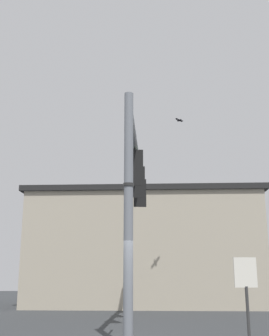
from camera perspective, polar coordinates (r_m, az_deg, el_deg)
name	(u,v)px	position (r m, az deg, el deg)	size (l,w,h in m)	color
signal_pole	(128,212)	(10.69, -0.82, -5.94)	(0.24, 0.24, 6.42)	slate
mast_arm	(136,154)	(15.34, 0.20, 1.90)	(0.21, 0.21, 8.32)	slate
traffic_light_nearest_pole	(135,169)	(14.14, 0.00, -0.08)	(0.54, 0.49, 1.31)	black
traffic_light_mid_inner	(137,183)	(16.30, 0.39, -1.99)	(0.54, 0.49, 1.31)	black
traffic_light_mid_outer	(140,194)	(18.47, 0.68, -3.45)	(0.54, 0.49, 1.31)	black
street_name_sign	(130,188)	(11.23, -0.67, -2.74)	(0.33, 1.47, 0.22)	#147238
bird_flying	(179,120)	(19.40, 6.04, 6.39)	(0.41, 0.34, 0.09)	black
storefront_building	(145,250)	(25.70, 1.41, -10.89)	(14.01, 10.12, 6.32)	#A89E89
tree_by_storefront	(219,212)	(26.04, 11.32, -5.80)	(2.95, 2.95, 6.90)	#4C3823
historical_marker	(246,286)	(11.68, 14.76, -15.09)	(0.60, 0.08, 2.13)	#333333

